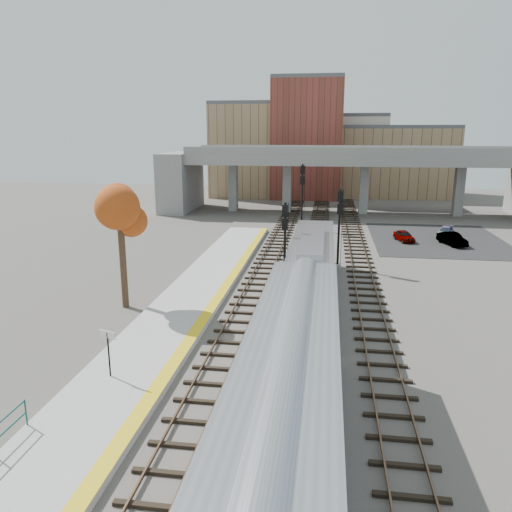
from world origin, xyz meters
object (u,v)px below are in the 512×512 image
(tree, at_px, (120,215))
(locomotive, at_px, (311,267))
(signal_mast_mid, at_px, (339,230))
(car_c, at_px, (445,232))
(car_a, at_px, (404,236))
(signal_mast_near, at_px, (285,248))
(coach, at_px, (280,474))
(car_b, at_px, (452,239))
(signal_mast_far, at_px, (302,196))

(tree, bearing_deg, locomotive, 16.28)
(locomotive, bearing_deg, signal_mast_mid, 76.98)
(signal_mast_mid, height_order, car_c, signal_mast_mid)
(car_c, bearing_deg, car_a, -126.75)
(locomotive, distance_m, tree, 13.44)
(signal_mast_near, distance_m, signal_mast_mid, 7.52)
(car_c, bearing_deg, signal_mast_mid, -108.87)
(tree, xyz_separation_m, car_a, (21.55, 23.98, -5.66))
(coach, bearing_deg, tree, 122.94)
(coach, xyz_separation_m, car_c, (14.19, 46.19, -2.22))
(car_a, xyz_separation_m, car_c, (4.95, 3.20, -0.04))
(coach, height_order, car_a, coach)
(signal_mast_near, height_order, car_b, signal_mast_near)
(car_b, height_order, car_c, car_b)
(locomotive, bearing_deg, car_b, 53.97)
(coach, xyz_separation_m, signal_mast_mid, (2.00, 31.25, 0.55))
(locomotive, xyz_separation_m, car_a, (9.24, 20.38, -1.66))
(tree, bearing_deg, signal_mast_mid, 40.54)
(locomotive, height_order, car_a, locomotive)
(signal_mast_far, bearing_deg, locomotive, -85.34)
(signal_mast_far, relative_size, car_c, 2.10)
(signal_mast_near, xyz_separation_m, car_b, (16.01, 16.78, -2.41))
(coach, relative_size, signal_mast_mid, 3.66)
(tree, relative_size, car_a, 2.49)
(signal_mast_mid, distance_m, car_a, 14.05)
(signal_mast_near, relative_size, signal_mast_far, 0.83)
(signal_mast_near, xyz_separation_m, signal_mast_far, (-0.00, 23.42, 0.91))
(coach, relative_size, car_c, 6.71)
(signal_mast_far, distance_m, tree, 31.17)
(coach, bearing_deg, signal_mast_far, 92.49)
(car_a, bearing_deg, signal_mast_near, -137.67)
(signal_mast_near, bearing_deg, car_b, 46.35)
(signal_mast_mid, xyz_separation_m, signal_mast_far, (-4.10, 17.11, 0.66))
(signal_mast_mid, xyz_separation_m, tree, (-14.31, -12.24, 2.93))
(signal_mast_near, distance_m, car_a, 21.45)
(locomotive, bearing_deg, car_c, 58.96)
(car_a, height_order, car_c, car_a)
(signal_mast_far, distance_m, car_a, 13.00)
(car_b, distance_m, car_c, 4.46)
(signal_mast_far, bearing_deg, coach, -87.51)
(car_a, xyz_separation_m, car_b, (4.67, -1.25, 0.07))
(signal_mast_far, relative_size, car_a, 2.29)
(coach, xyz_separation_m, car_b, (13.91, 41.73, -2.11))
(coach, distance_m, car_b, 44.04)
(car_a, bearing_deg, tree, -147.47)
(signal_mast_far, height_order, tree, tree)
(signal_mast_near, height_order, car_a, signal_mast_near)
(coach, height_order, signal_mast_mid, signal_mast_mid)
(coach, distance_m, signal_mast_near, 25.04)
(signal_mast_near, height_order, signal_mast_far, signal_mast_far)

